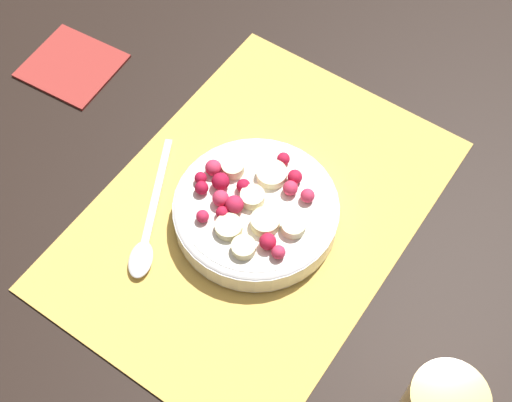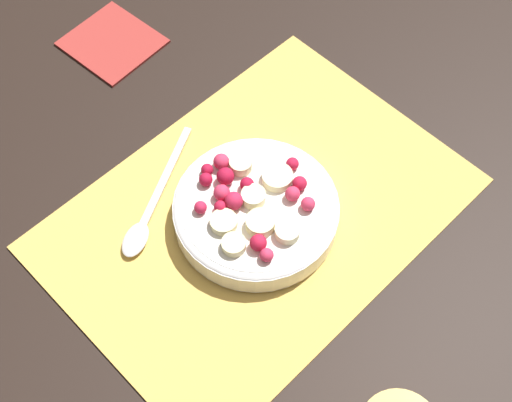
{
  "view_description": "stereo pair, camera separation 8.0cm",
  "coord_description": "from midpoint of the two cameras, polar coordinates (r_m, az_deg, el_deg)",
  "views": [
    {
      "loc": [
        -0.36,
        -0.25,
        0.73
      ],
      "look_at": [
        -0.01,
        -0.01,
        0.04
      ],
      "focal_mm": 50.0,
      "sensor_mm": 36.0,
      "label": 1
    },
    {
      "loc": [
        -0.31,
        -0.31,
        0.73
      ],
      "look_at": [
        -0.01,
        -0.01,
        0.04
      ],
      "focal_mm": 50.0,
      "sensor_mm": 36.0,
      "label": 2
    }
  ],
  "objects": [
    {
      "name": "napkin",
      "position": [
        1.03,
        -16.76,
        10.24
      ],
      "size": [
        0.12,
        0.13,
        0.01
      ],
      "color": "#A3332D",
      "rests_on": "ground_plane"
    },
    {
      "name": "ground_plane",
      "position": [
        0.85,
        -2.74,
        -1.22
      ],
      "size": [
        3.0,
        3.0,
        0.0
      ],
      "primitive_type": "plane",
      "color": "black"
    },
    {
      "name": "placemat",
      "position": [
        0.85,
        -2.75,
        -1.12
      ],
      "size": [
        0.48,
        0.34,
        0.01
      ],
      "color": "#E0B251",
      "rests_on": "ground_plane"
    },
    {
      "name": "spoon",
      "position": [
        0.84,
        -11.47,
        -2.88
      ],
      "size": [
        0.18,
        0.11,
        0.01
      ],
      "rotation": [
        0.0,
        0.0,
        3.62
      ],
      "color": "silver",
      "rests_on": "placemat"
    },
    {
      "name": "fruit_bowl",
      "position": [
        0.82,
        -2.83,
        -0.91
      ],
      "size": [
        0.19,
        0.19,
        0.05
      ],
      "color": "white",
      "rests_on": "placemat"
    }
  ]
}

